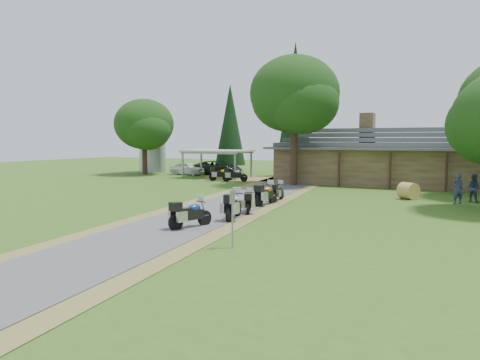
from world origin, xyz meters
The scene contains 22 objects.
ground centered at (0.00, 0.00, 0.00)m, with size 120.00×120.00×0.00m, color #3A5B19.
driveway centered at (-0.50, 4.00, 0.00)m, with size 46.00×46.00×0.00m, color #4F4F51.
lodge centered at (6.00, 24.00, 2.45)m, with size 21.40×9.40×4.90m, color brown, non-canonical shape.
silo centered at (-22.13, 26.20, 3.13)m, with size 3.08×3.08×6.25m, color gray.
carport centered at (-11.16, 22.45, 1.39)m, with size 6.43×4.29×2.79m, color silver, non-canonical shape.
car_white_sedan centered at (-15.95, 24.35, 0.89)m, with size 5.32×2.25×1.77m, color white.
car_dark_suv centered at (-13.17, 25.83, 1.15)m, with size 6.01×2.56×2.30m, color black.
motorcycle_row_a centered at (1.15, -0.98, 0.68)m, with size 2.00×0.65×1.37m, color navy, non-canonical shape.
motorcycle_row_b centered at (1.75, 1.90, 0.73)m, with size 2.14×0.70×1.46m, color #B0B2B8, non-canonical shape.
motorcycle_row_c centered at (1.48, 4.06, 0.62)m, with size 1.80×0.59×1.23m, color #E4C100, non-canonical shape.
motorcycle_row_d centered at (1.15, 6.97, 0.71)m, with size 2.07×0.68×1.42m, color #C4681F, non-canonical shape.
motorcycle_row_e centered at (1.03, 9.07, 0.61)m, with size 1.80×0.59×1.23m, color black, non-canonical shape.
motorcycle_carport_a centered at (-9.20, 19.83, 0.69)m, with size 2.01×0.66×1.37m, color #C18601, non-canonical shape.
motorcycle_carport_b centered at (-7.61, 19.61, 0.69)m, with size 2.02×0.66×1.38m, color slate, non-canonical shape.
person_a centered at (11.08, 12.71, 1.06)m, with size 0.60×0.43×2.12m, color navy.
person_b centered at (11.90, 14.07, 1.02)m, with size 0.58×0.42×2.04m, color navy.
hay_bale centered at (8.17, 13.70, 0.54)m, with size 1.08×1.08×0.99m, color olive.
sign_post centered at (4.56, -3.44, 1.05)m, with size 0.38×0.06×2.10m, color gray, non-canonical shape.
oak_lodge_left centered at (-1.66, 18.85, 6.15)m, with size 7.38×7.38×12.31m, color #163810, non-canonical shape.
oak_silo centered at (-20.59, 22.85, 4.43)m, with size 6.47×6.47×8.86m, color #163810, non-canonical shape.
cedar_near centered at (-5.12, 28.10, 6.92)m, with size 3.88×3.88×13.85m, color black.
cedar_far centered at (-13.34, 29.18, 5.07)m, with size 3.48×3.48×10.15m, color black.
Camera 1 is at (12.32, -17.81, 3.86)m, focal length 35.00 mm.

